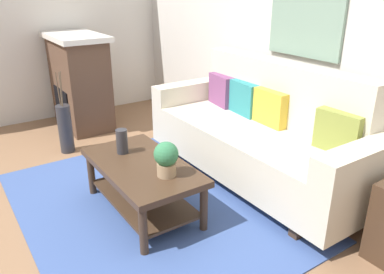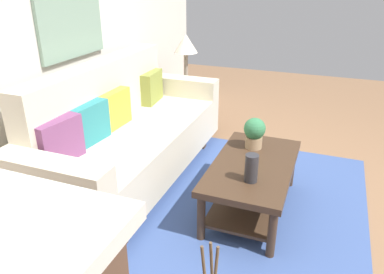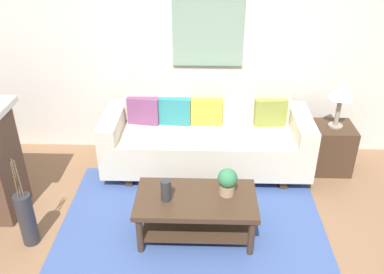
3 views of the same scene
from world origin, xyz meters
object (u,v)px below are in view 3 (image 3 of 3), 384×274
throw_pillow_teal (175,111)px  throw_pillow_olive (270,112)px  throw_pillow_plum (144,111)px  potted_plant_tabletop (227,181)px  tabletop_vase (166,190)px  table_lamp (342,91)px  framed_painting (208,31)px  side_table (331,148)px  couch (206,136)px  throw_pillow_mustard (207,111)px  coffee_table (196,207)px  floor_vase (27,219)px

throw_pillow_teal → throw_pillow_olive: bearing=0.0°
throw_pillow_plum → potted_plant_tabletop: size_ratio=1.37×
tabletop_vase → table_lamp: size_ratio=0.36×
framed_painting → throw_pillow_teal: bearing=-136.7°
side_table → table_lamp: size_ratio=0.98×
throw_pillow_plum → framed_painting: (0.72, 0.34, 0.83)m
couch → throw_pillow_mustard: (0.00, 0.13, 0.25)m
couch → coffee_table: 1.16m
potted_plant_tabletop → coffee_table: bearing=-167.5°
couch → throw_pillow_teal: (-0.36, 0.13, 0.25)m
coffee_table → side_table: (1.55, 1.18, -0.03)m
throw_pillow_mustard → floor_vase: throw_pillow_mustard is taller
couch → throw_pillow_olive: bearing=9.8°
coffee_table → potted_plant_tabletop: 0.38m
couch → throw_pillow_olive: 0.78m
couch → throw_pillow_mustard: 0.28m
coffee_table → side_table: 1.95m
potted_plant_tabletop → side_table: bearing=41.5°
throw_pillow_olive → floor_vase: size_ratio=0.68×
throw_pillow_teal → coffee_table: throw_pillow_teal is taller
coffee_table → side_table: size_ratio=1.96×
throw_pillow_plum → framed_painting: 1.15m
throw_pillow_olive → couch: bearing=-170.2°
tabletop_vase → throw_pillow_plum: bearing=105.5°
couch → tabletop_vase: 1.25m
throw_pillow_teal → potted_plant_tabletop: 1.34m
throw_pillow_plum → throw_pillow_teal: same height
coffee_table → table_lamp: 2.06m
throw_pillow_plum → floor_vase: bearing=-121.8°
throw_pillow_plum → throw_pillow_olive: same height
potted_plant_tabletop → table_lamp: table_lamp is taller
couch → throw_pillow_teal: size_ratio=6.41×
throw_pillow_olive → framed_painting: (-0.72, 0.34, 0.83)m
coffee_table → framed_painting: size_ratio=1.37×
coffee_table → tabletop_vase: tabletop_vase is taller
floor_vase → throw_pillow_olive: bearing=31.5°
throw_pillow_mustard → throw_pillow_olive: same height
throw_pillow_plum → throw_pillow_olive: (1.45, 0.00, 0.00)m
throw_pillow_mustard → side_table: throw_pillow_mustard is taller
throw_pillow_olive → tabletop_vase: throw_pillow_olive is taller
potted_plant_tabletop → floor_vase: size_ratio=0.49×
coffee_table → table_lamp: table_lamp is taller
potted_plant_tabletop → table_lamp: size_ratio=0.46×
throw_pillow_olive → coffee_table: size_ratio=0.33×
throw_pillow_teal → throw_pillow_mustard: same height
throw_pillow_plum → framed_painting: bearing=25.2°
coffee_table → floor_vase: (-1.52, -0.15, -0.05)m
throw_pillow_plum → throw_pillow_teal: (0.36, 0.00, 0.00)m
throw_pillow_mustard → potted_plant_tabletop: bearing=-81.2°
coffee_table → table_lamp: (1.55, 1.18, 0.68)m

